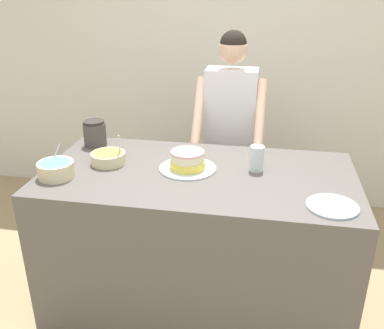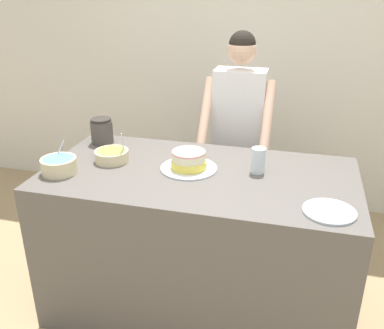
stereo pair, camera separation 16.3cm
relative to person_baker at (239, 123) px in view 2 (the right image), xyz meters
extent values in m
cube|color=silver|center=(-0.11, 0.81, 0.30)|extent=(10.00, 0.05, 2.60)
cube|color=#5B5651|center=(-0.11, -0.76, -0.53)|extent=(1.77, 0.91, 0.94)
cylinder|color=#2D2D38|center=(-0.08, 0.01, -0.61)|extent=(0.11, 0.11, 0.79)
cylinder|color=#2D2D38|center=(0.08, 0.01, -0.61)|extent=(0.11, 0.11, 0.79)
cube|color=white|center=(0.00, 0.01, 0.08)|extent=(0.36, 0.20, 0.59)
cylinder|color=beige|center=(-0.21, -0.15, 0.08)|extent=(0.06, 0.38, 0.50)
cylinder|color=beige|center=(0.21, -0.15, 0.08)|extent=(0.06, 0.38, 0.50)
sphere|color=beige|center=(0.00, 0.01, 0.51)|extent=(0.20, 0.20, 0.20)
sphere|color=black|center=(0.00, 0.01, 0.55)|extent=(0.18, 0.18, 0.18)
cylinder|color=silver|center=(-0.17, -0.73, -0.06)|extent=(0.33, 0.33, 0.01)
cylinder|color=#F2DB4C|center=(-0.17, -0.73, -0.03)|extent=(0.21, 0.21, 0.05)
cylinder|color=#F4EABC|center=(-0.17, -0.73, 0.02)|extent=(0.19, 0.19, 0.05)
cylinder|color=pink|center=(-0.17, -0.73, 0.04)|extent=(0.19, 0.19, 0.01)
cylinder|color=beige|center=(-0.65, -0.73, -0.03)|extent=(0.20, 0.20, 0.07)
cylinder|color=olive|center=(-0.65, -0.73, 0.00)|extent=(0.17, 0.17, 0.01)
cylinder|color=silver|center=(-0.58, -0.71, 0.04)|extent=(0.04, 0.09, 0.18)
cylinder|color=beige|center=(-0.87, -0.96, -0.02)|extent=(0.20, 0.20, 0.09)
cylinder|color=#60B7E0|center=(-0.87, -0.96, 0.02)|extent=(0.17, 0.17, 0.01)
cylinder|color=silver|center=(-0.90, -0.90, 0.03)|extent=(0.08, 0.05, 0.16)
cylinder|color=silver|center=(0.22, -0.67, 0.01)|extent=(0.08, 0.08, 0.15)
cylinder|color=silver|center=(0.60, -1.04, -0.05)|extent=(0.25, 0.25, 0.01)
cylinder|color=#4C4742|center=(-0.84, -0.46, 0.01)|extent=(0.15, 0.15, 0.15)
cylinder|color=#322D28|center=(-0.84, -0.46, 0.10)|extent=(0.13, 0.13, 0.02)
camera|label=1|loc=(0.26, -2.93, 0.96)|focal=40.00mm
camera|label=2|loc=(0.41, -2.90, 0.96)|focal=40.00mm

